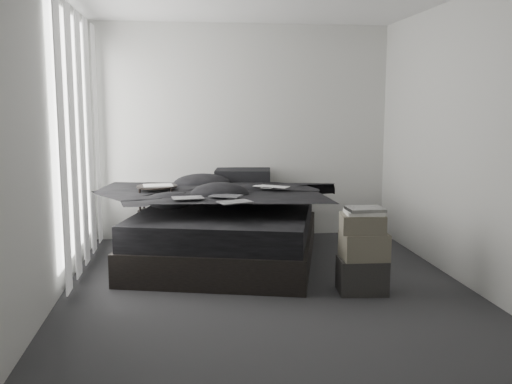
{
  "coord_description": "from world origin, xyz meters",
  "views": [
    {
      "loc": [
        -0.72,
        -4.9,
        1.62
      ],
      "look_at": [
        0.0,
        0.8,
        0.75
      ],
      "focal_mm": 40.0,
      "sensor_mm": 36.0,
      "label": 1
    }
  ],
  "objects": [
    {
      "name": "wall_front",
      "position": [
        0.0,
        -2.1,
        1.3
      ],
      "size": [
        3.6,
        0.01,
        2.6
      ],
      "primitive_type": "cube",
      "color": "beige",
      "rests_on": "ground"
    },
    {
      "name": "box_mid",
      "position": [
        0.81,
        -0.24,
        0.42
      ],
      "size": [
        0.39,
        0.31,
        0.23
      ],
      "primitive_type": "cube",
      "rotation": [
        0.0,
        0.0,
        -0.02
      ],
      "color": "#605B4C",
      "rests_on": "box_lower"
    },
    {
      "name": "pillow_upper",
      "position": [
        -0.02,
        1.86,
        0.79
      ],
      "size": [
        0.71,
        0.54,
        0.15
      ],
      "primitive_type": "cube",
      "rotation": [
        0.0,
        0.0,
        -0.15
      ],
      "color": "black",
      "rests_on": "pillow_lower"
    },
    {
      "name": "art_book_white",
      "position": [
        0.81,
        -0.23,
        0.71
      ],
      "size": [
        0.33,
        0.28,
        0.03
      ],
      "primitive_type": "cube",
      "rotation": [
        0.0,
        0.0,
        -0.09
      ],
      "color": "silver",
      "rests_on": "box_upper"
    },
    {
      "name": "curtain_left",
      "position": [
        -1.73,
        0.9,
        1.28
      ],
      "size": [
        0.06,
        2.12,
        2.48
      ],
      "primitive_type": "cube",
      "color": "white",
      "rests_on": "wall_left"
    },
    {
      "name": "floor",
      "position": [
        0.0,
        0.0,
        0.0
      ],
      "size": [
        3.6,
        4.2,
        0.01
      ],
      "primitive_type": "cube",
      "color": "#2A2A2C",
      "rests_on": "ground"
    },
    {
      "name": "wall_back",
      "position": [
        0.0,
        2.1,
        1.3
      ],
      "size": [
        3.6,
        0.01,
        2.6
      ],
      "primitive_type": "cube",
      "color": "beige",
      "rests_on": "ground"
    },
    {
      "name": "mattress",
      "position": [
        -0.27,
        1.02,
        0.44
      ],
      "size": [
        2.2,
        2.6,
        0.25
      ],
      "primitive_type": "cube",
      "rotation": [
        0.0,
        0.0,
        -0.25
      ],
      "color": "black",
      "rests_on": "bed"
    },
    {
      "name": "side_stand",
      "position": [
        -1.01,
        1.12,
        0.39
      ],
      "size": [
        0.45,
        0.45,
        0.78
      ],
      "primitive_type": "cylinder",
      "rotation": [
        0.0,
        0.0,
        -0.05
      ],
      "color": "black",
      "rests_on": "floor"
    },
    {
      "name": "art_book_snake",
      "position": [
        0.81,
        -0.24,
        0.74
      ],
      "size": [
        0.31,
        0.25,
        0.03
      ],
      "primitive_type": "cube",
      "rotation": [
        0.0,
        0.0,
        0.01
      ],
      "color": "silver",
      "rests_on": "art_book_white"
    },
    {
      "name": "duvet",
      "position": [
        -0.28,
        0.97,
        0.7
      ],
      "size": [
        2.15,
        2.35,
        0.27
      ],
      "primitive_type": "imported",
      "rotation": [
        0.0,
        0.0,
        -0.25
      ],
      "color": "black",
      "rests_on": "mattress"
    },
    {
      "name": "comic_a",
      "position": [
        -0.69,
        0.49,
        0.84
      ],
      "size": [
        0.31,
        0.23,
        0.01
      ],
      "primitive_type": "cube",
      "rotation": [
        0.0,
        0.0,
        0.13
      ],
      "color": "black",
      "rests_on": "duvet"
    },
    {
      "name": "comic_c",
      "position": [
        -0.27,
        0.21,
        0.85
      ],
      "size": [
        0.34,
        0.28,
        0.01
      ],
      "primitive_type": "cube",
      "rotation": [
        0.0,
        0.0,
        0.36
      ],
      "color": "black",
      "rests_on": "duvet"
    },
    {
      "name": "wall_left",
      "position": [
        -1.8,
        0.0,
        1.3
      ],
      "size": [
        0.01,
        4.2,
        2.6
      ],
      "primitive_type": "cube",
      "color": "beige",
      "rests_on": "ground"
    },
    {
      "name": "wall_right",
      "position": [
        1.8,
        0.0,
        1.3
      ],
      "size": [
        0.01,
        4.2,
        2.6
      ],
      "primitive_type": "cube",
      "color": "beige",
      "rests_on": "ground"
    },
    {
      "name": "box_lower",
      "position": [
        0.81,
        -0.23,
        0.15
      ],
      "size": [
        0.44,
        0.36,
        0.3
      ],
      "primitive_type": "cube",
      "rotation": [
        0.0,
        0.0,
        -0.09
      ],
      "color": "black",
      "rests_on": "floor"
    },
    {
      "name": "box_upper",
      "position": [
        0.8,
        -0.23,
        0.62
      ],
      "size": [
        0.41,
        0.34,
        0.16
      ],
      "primitive_type": "cube",
      "rotation": [
        0.0,
        0.0,
        -0.14
      ],
      "color": "#605B4C",
      "rests_on": "box_mid"
    },
    {
      "name": "papers",
      "position": [
        -1.0,
        1.11,
        0.79
      ],
      "size": [
        0.33,
        0.26,
        0.02
      ],
      "primitive_type": "cube",
      "rotation": [
        0.0,
        0.0,
        0.12
      ],
      "color": "white",
      "rests_on": "side_stand"
    },
    {
      "name": "floor_books",
      "position": [
        -1.04,
        0.71,
        0.07
      ],
      "size": [
        0.16,
        0.21,
        0.14
      ],
      "primitive_type": "cube",
      "rotation": [
        0.0,
        0.0,
        -0.11
      ],
      "color": "black",
      "rests_on": "floor"
    },
    {
      "name": "laptop",
      "position": [
        0.16,
        0.97,
        0.85
      ],
      "size": [
        0.44,
        0.4,
        0.03
      ],
      "primitive_type": "imported",
      "rotation": [
        0.0,
        0.0,
        -0.57
      ],
      "color": "silver",
      "rests_on": "duvet"
    },
    {
      "name": "comic_b",
      "position": [
        -0.33,
        0.57,
        0.84
      ],
      "size": [
        0.35,
        0.3,
        0.01
      ],
      "primitive_type": "cube",
      "rotation": [
        0.0,
        0.0,
        -0.46
      ],
      "color": "black",
      "rests_on": "duvet"
    },
    {
      "name": "pillow_lower",
      "position": [
        -0.09,
        1.91,
        0.64
      ],
      "size": [
        0.79,
        0.63,
        0.16
      ],
      "primitive_type": "cube",
      "rotation": [
        0.0,
        0.0,
        -0.25
      ],
      "color": "black",
      "rests_on": "mattress"
    },
    {
      "name": "bed",
      "position": [
        -0.27,
        1.02,
        0.16
      ],
      "size": [
        2.28,
        2.68,
        0.32
      ],
      "primitive_type": "cube",
      "rotation": [
        0.0,
        0.0,
        -0.25
      ],
      "color": "black",
      "rests_on": "floor"
    },
    {
      "name": "window_left",
      "position": [
        -1.78,
        0.9,
        1.35
      ],
      "size": [
        0.02,
        2.0,
        2.3
      ],
      "primitive_type": "cube",
      "color": "white",
      "rests_on": "wall_left"
    }
  ]
}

